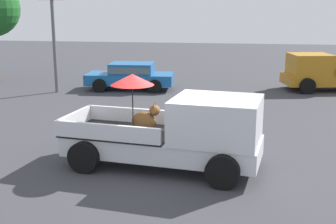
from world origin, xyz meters
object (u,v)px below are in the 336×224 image
Objects in this scene: pickup_truck_main at (180,132)px; pickup_truck_red at (329,73)px; motel_sign at (53,15)px; parked_sedan_near at (131,75)px.

pickup_truck_main reaches higher than pickup_truck_red.
pickup_truck_main is at bearing 52.27° from pickup_truck_red.
pickup_truck_red is at bearing 11.35° from motel_sign.
pickup_truck_red is 9.83m from parked_sedan_near.
parked_sedan_near is at bearing -3.79° from pickup_truck_red.
motel_sign is at bearing 16.73° from parked_sedan_near.
parked_sedan_near is at bearing 117.77° from pickup_truck_main.
pickup_truck_red is (5.87, 12.08, -0.09)m from pickup_truck_main.
pickup_truck_main is 11.39m from parked_sedan_near.
pickup_truck_red is 0.96× the size of motel_sign.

